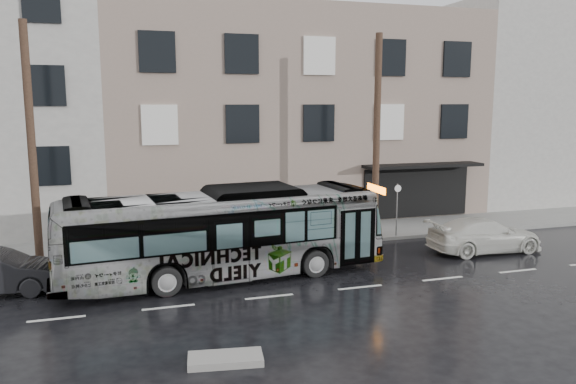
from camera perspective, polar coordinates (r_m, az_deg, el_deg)
name	(u,v)px	position (r m, az deg, el deg)	size (l,w,h in m)	color
ground	(251,274)	(20.75, -3.74, -8.34)	(120.00, 120.00, 0.00)	black
sidewalk	(226,241)	(25.35, -6.30, -4.95)	(90.00, 3.60, 0.15)	gray
building_taupe	(284,114)	(33.36, -0.46, 7.92)	(20.00, 12.00, 11.00)	gray
building_filler	(549,105)	(42.82, 24.98, 8.02)	(18.00, 12.00, 12.00)	#B5B2AB
utility_pole_front	(377,138)	(25.15, 8.99, 5.45)	(0.30, 0.30, 9.00)	#4B3325
utility_pole_rear	(32,145)	(22.83, -24.60, 4.36)	(0.30, 0.30, 9.00)	#4B3325
sign_post	(397,210)	(26.07, 10.99, -1.80)	(0.06, 0.06, 2.40)	slate
bus	(223,234)	(20.04, -6.64, -4.22)	(2.72, 11.61, 3.23)	#B2B2B2
white_sedan	(484,235)	(24.96, 19.33, -4.15)	(1.98, 4.87, 1.41)	silver
slush_pile	(225,359)	(14.22, -6.37, -16.52)	(1.80, 0.80, 0.18)	#A5A19D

